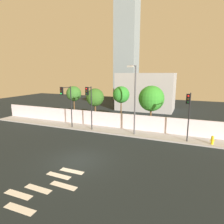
{
  "coord_description": "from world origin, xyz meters",
  "views": [
    {
      "loc": [
        7.84,
        -11.91,
        6.72
      ],
      "look_at": [
        0.21,
        6.5,
        2.7
      ],
      "focal_mm": 30.91,
      "sensor_mm": 36.0,
      "label": 1
    }
  ],
  "objects_px": {
    "traffic_light_center": "(89,99)",
    "roadside_tree_rightmost": "(151,99)",
    "roadside_tree_leftmost": "(74,94)",
    "roadside_tree_midleft": "(95,97)",
    "street_lamp_curbside": "(134,96)",
    "traffic_light_left": "(66,98)",
    "fire_hydrant": "(212,140)",
    "roadside_tree_midright": "(121,95)",
    "traffic_light_right": "(189,107)"
  },
  "relations": [
    {
      "from": "roadside_tree_midright",
      "to": "fire_hydrant",
      "type": "bearing_deg",
      "value": -15.51
    },
    {
      "from": "fire_hydrant",
      "to": "roadside_tree_rightmost",
      "type": "distance_m",
      "value": 7.71
    },
    {
      "from": "traffic_light_center",
      "to": "traffic_light_left",
      "type": "bearing_deg",
      "value": -174.19
    },
    {
      "from": "traffic_light_right",
      "to": "roadside_tree_midleft",
      "type": "bearing_deg",
      "value": 163.4
    },
    {
      "from": "traffic_light_center",
      "to": "roadside_tree_rightmost",
      "type": "bearing_deg",
      "value": 27.1
    },
    {
      "from": "roadside_tree_midleft",
      "to": "roadside_tree_midright",
      "type": "height_order",
      "value": "roadside_tree_midright"
    },
    {
      "from": "traffic_light_left",
      "to": "traffic_light_center",
      "type": "height_order",
      "value": "traffic_light_center"
    },
    {
      "from": "roadside_tree_midleft",
      "to": "roadside_tree_rightmost",
      "type": "bearing_deg",
      "value": 0.0
    },
    {
      "from": "traffic_light_left",
      "to": "roadside_tree_midright",
      "type": "height_order",
      "value": "traffic_light_left"
    },
    {
      "from": "fire_hydrant",
      "to": "roadside_tree_midleft",
      "type": "xyz_separation_m",
      "value": [
        -13.75,
        2.81,
        3.01
      ]
    },
    {
      "from": "traffic_light_center",
      "to": "roadside_tree_rightmost",
      "type": "height_order",
      "value": "roadside_tree_rightmost"
    },
    {
      "from": "street_lamp_curbside",
      "to": "roadside_tree_midleft",
      "type": "distance_m",
      "value": 6.76
    },
    {
      "from": "street_lamp_curbside",
      "to": "roadside_tree_leftmost",
      "type": "xyz_separation_m",
      "value": [
        -9.36,
        2.8,
        -0.46
      ]
    },
    {
      "from": "traffic_light_center",
      "to": "traffic_light_right",
      "type": "distance_m",
      "value": 10.51
    },
    {
      "from": "traffic_light_right",
      "to": "roadside_tree_midright",
      "type": "relative_size",
      "value": 0.92
    },
    {
      "from": "fire_hydrant",
      "to": "traffic_light_left",
      "type": "bearing_deg",
      "value": -177.25
    },
    {
      "from": "roadside_tree_midleft",
      "to": "roadside_tree_midright",
      "type": "relative_size",
      "value": 0.93
    },
    {
      "from": "traffic_light_right",
      "to": "roadside_tree_midright",
      "type": "bearing_deg",
      "value": 156.45
    },
    {
      "from": "traffic_light_left",
      "to": "fire_hydrant",
      "type": "bearing_deg",
      "value": 2.75
    },
    {
      "from": "fire_hydrant",
      "to": "roadside_tree_rightmost",
      "type": "height_order",
      "value": "roadside_tree_rightmost"
    },
    {
      "from": "traffic_light_center",
      "to": "roadside_tree_leftmost",
      "type": "bearing_deg",
      "value": 142.13
    },
    {
      "from": "roadside_tree_leftmost",
      "to": "roadside_tree_midleft",
      "type": "height_order",
      "value": "roadside_tree_leftmost"
    },
    {
      "from": "traffic_light_right",
      "to": "roadside_tree_midleft",
      "type": "relative_size",
      "value": 1.0
    },
    {
      "from": "traffic_light_center",
      "to": "street_lamp_curbside",
      "type": "relative_size",
      "value": 0.69
    },
    {
      "from": "roadside_tree_midleft",
      "to": "traffic_light_left",
      "type": "bearing_deg",
      "value": -118.42
    },
    {
      "from": "traffic_light_right",
      "to": "roadside_tree_leftmost",
      "type": "bearing_deg",
      "value": 166.93
    },
    {
      "from": "traffic_light_center",
      "to": "roadside_tree_leftmost",
      "type": "distance_m",
      "value": 5.33
    },
    {
      "from": "roadside_tree_midright",
      "to": "roadside_tree_rightmost",
      "type": "xyz_separation_m",
      "value": [
        3.73,
        -0.0,
        -0.29
      ]
    },
    {
      "from": "street_lamp_curbside",
      "to": "roadside_tree_leftmost",
      "type": "height_order",
      "value": "street_lamp_curbside"
    },
    {
      "from": "roadside_tree_rightmost",
      "to": "street_lamp_curbside",
      "type": "bearing_deg",
      "value": -114.03
    },
    {
      "from": "traffic_light_right",
      "to": "roadside_tree_rightmost",
      "type": "relative_size",
      "value": 0.9
    },
    {
      "from": "traffic_light_center",
      "to": "traffic_light_right",
      "type": "relative_size",
      "value": 1.06
    },
    {
      "from": "fire_hydrant",
      "to": "traffic_light_right",
      "type": "bearing_deg",
      "value": -165.21
    },
    {
      "from": "traffic_light_left",
      "to": "roadside_tree_leftmost",
      "type": "height_order",
      "value": "traffic_light_left"
    },
    {
      "from": "fire_hydrant",
      "to": "roadside_tree_midleft",
      "type": "distance_m",
      "value": 14.36
    },
    {
      "from": "fire_hydrant",
      "to": "roadside_tree_midright",
      "type": "relative_size",
      "value": 0.16
    },
    {
      "from": "traffic_light_center",
      "to": "fire_hydrant",
      "type": "xyz_separation_m",
      "value": [
        12.8,
        0.46,
        -3.23
      ]
    },
    {
      "from": "street_lamp_curbside",
      "to": "traffic_light_right",
      "type": "bearing_deg",
      "value": -6.57
    },
    {
      "from": "roadside_tree_leftmost",
      "to": "traffic_light_center",
      "type": "bearing_deg",
      "value": -37.87
    },
    {
      "from": "roadside_tree_midleft",
      "to": "roadside_tree_leftmost",
      "type": "bearing_deg",
      "value": 180.0
    },
    {
      "from": "traffic_light_center",
      "to": "roadside_tree_midright",
      "type": "relative_size",
      "value": 0.98
    },
    {
      "from": "traffic_light_center",
      "to": "street_lamp_curbside",
      "type": "xyz_separation_m",
      "value": [
        5.15,
        0.47,
        0.6
      ]
    },
    {
      "from": "traffic_light_center",
      "to": "street_lamp_curbside",
      "type": "distance_m",
      "value": 5.2
    },
    {
      "from": "roadside_tree_leftmost",
      "to": "roadside_tree_midleft",
      "type": "distance_m",
      "value": 3.28
    },
    {
      "from": "fire_hydrant",
      "to": "roadside_tree_midright",
      "type": "height_order",
      "value": "roadside_tree_midright"
    },
    {
      "from": "fire_hydrant",
      "to": "roadside_tree_rightmost",
      "type": "xyz_separation_m",
      "value": [
        -6.41,
        2.81,
        3.23
      ]
    },
    {
      "from": "street_lamp_curbside",
      "to": "fire_hydrant",
      "type": "bearing_deg",
      "value": -0.09
    },
    {
      "from": "roadside_tree_leftmost",
      "to": "roadside_tree_midright",
      "type": "xyz_separation_m",
      "value": [
        6.88,
        0.0,
        0.15
      ]
    },
    {
      "from": "traffic_light_left",
      "to": "street_lamp_curbside",
      "type": "height_order",
      "value": "street_lamp_curbside"
    },
    {
      "from": "street_lamp_curbside",
      "to": "roadside_tree_midright",
      "type": "relative_size",
      "value": 1.43
    }
  ]
}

